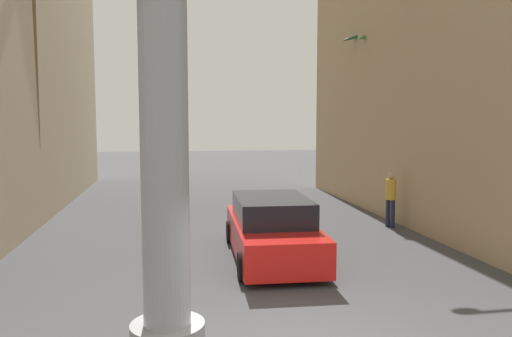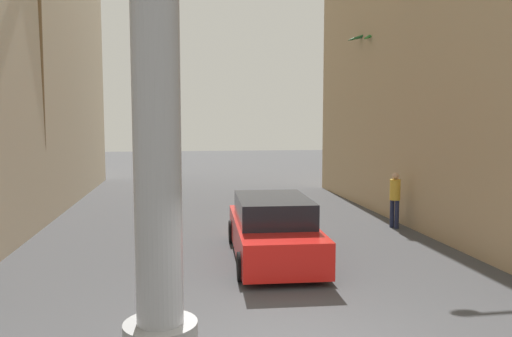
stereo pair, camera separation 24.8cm
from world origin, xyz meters
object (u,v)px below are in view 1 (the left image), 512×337
at_px(car_lead, 272,229).
at_px(street_lamp, 411,82).
at_px(pedestrian_mid_right, 391,195).
at_px(palm_tree_mid_left, 31,58).
at_px(palm_tree_mid_right, 378,88).

bearing_deg(car_lead, street_lamp, 30.10).
bearing_deg(pedestrian_mid_right, palm_tree_mid_left, 168.78).
xyz_separation_m(street_lamp, palm_tree_mid_right, (0.75, 4.26, 0.11)).
relative_size(street_lamp, pedestrian_mid_right, 4.30).
relative_size(street_lamp, car_lead, 1.55).
bearing_deg(street_lamp, pedestrian_mid_right, -176.47).
relative_size(street_lamp, palm_tree_mid_right, 1.07).
relative_size(palm_tree_mid_right, palm_tree_mid_left, 0.76).
height_order(street_lamp, palm_tree_mid_left, palm_tree_mid_left).
height_order(street_lamp, car_lead, street_lamp).
xyz_separation_m(car_lead, pedestrian_mid_right, (4.58, 2.97, 0.32)).
relative_size(palm_tree_mid_left, pedestrian_mid_right, 5.31).
distance_m(palm_tree_mid_right, pedestrian_mid_right, 5.87).
distance_m(street_lamp, pedestrian_mid_right, 3.70).
bearing_deg(pedestrian_mid_right, street_lamp, 3.53).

